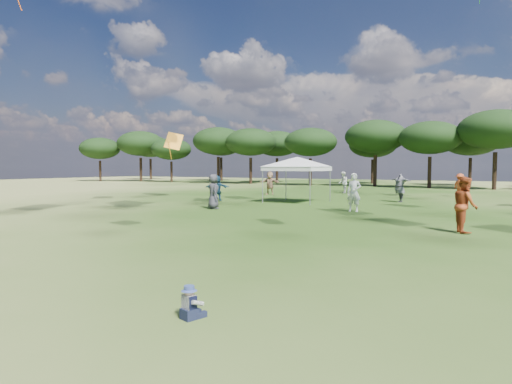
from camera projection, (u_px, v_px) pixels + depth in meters
tree_line at (486, 135)px, 43.60m from camera, size 108.78×17.63×7.77m
tent_left at (297, 159)px, 26.09m from camera, size 6.62×6.62×3.08m
toddler at (190, 304)px, 6.11m from camera, size 0.36×0.39×0.49m
festival_crowd at (411, 189)px, 24.49m from camera, size 28.04×19.83×1.92m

